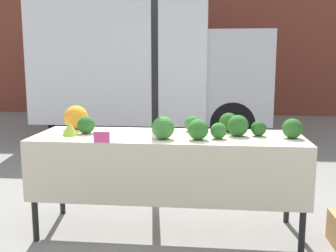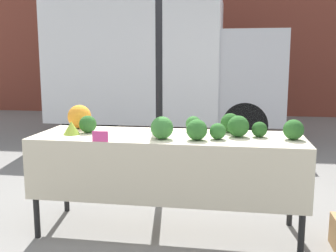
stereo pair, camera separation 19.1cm
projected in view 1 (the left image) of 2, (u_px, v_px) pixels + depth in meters
The scene contains 16 objects.
ground_plane at pixel (168, 231), 3.47m from camera, with size 40.00×40.00×0.00m, color gray.
tent_pole at pixel (155, 95), 4.00m from camera, with size 0.07×0.07×2.28m.
parked_truck at pixel (147, 65), 7.66m from camera, with size 4.33×1.98×2.66m.
market_table at pixel (167, 150), 3.28m from camera, with size 2.27×0.72×0.86m.
orange_cauliflower at pixel (76, 117), 3.62m from camera, with size 0.22×0.22×0.22m.
romanesco_head at pixel (70, 129), 3.31m from camera, with size 0.14×0.14×0.11m.
broccoli_head_0 at pixel (229, 122), 3.48m from camera, with size 0.17×0.17×0.17m.
broccoli_head_1 at pixel (218, 131), 3.17m from camera, with size 0.13×0.13×0.13m.
broccoli_head_2 at pixel (259, 128), 3.29m from camera, with size 0.13×0.13×0.13m.
broccoli_head_3 at pixel (198, 129), 3.12m from camera, with size 0.17×0.17×0.17m.
broccoli_head_4 at pixel (86, 125), 3.39m from camera, with size 0.15×0.15×0.15m.
broccoli_head_5 at pixel (238, 126), 3.28m from camera, with size 0.18×0.18×0.18m.
broccoli_head_6 at pixel (292, 128), 3.19m from camera, with size 0.16×0.16×0.16m.
broccoli_head_7 at pixel (192, 124), 3.51m from camera, with size 0.14×0.14×0.14m.
broccoli_head_8 at pixel (163, 128), 3.15m from camera, with size 0.18×0.18×0.18m.
price_sign at pixel (102, 137), 3.03m from camera, with size 0.13×0.01×0.08m.
Camera 1 is at (0.34, -3.25, 1.48)m, focal length 42.00 mm.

